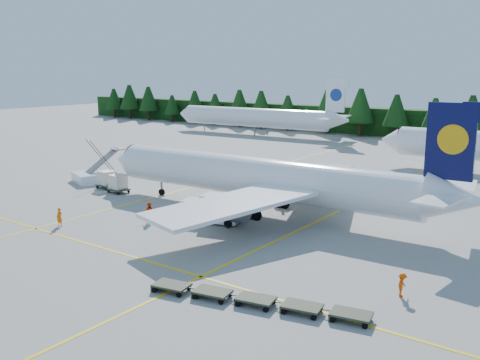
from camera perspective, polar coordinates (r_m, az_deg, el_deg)
The scene contains 14 objects.
ground at distance 46.72m, azimuth -5.08°, elevation -6.40°, with size 320.00×320.00×0.00m, color gray.
taxi_stripe_a at distance 70.25m, azimuth -2.99°, elevation -0.21°, with size 0.25×120.00×0.01m, color yellow.
taxi_stripe_b at distance 60.00m, azimuth 12.04°, elevation -2.52°, with size 0.25×120.00×0.01m, color yellow.
taxi_stripe_cross at distance 42.65m, azimuth -10.44°, elevation -8.34°, with size 80.00×0.25×0.01m, color yellow.
treeline_hedge at distance 119.57m, azimuth 21.77°, elevation 5.36°, with size 220.00×4.00×6.00m, color black.
airliner_navy at distance 55.24m, azimuth 1.11°, elevation 0.31°, with size 40.90×33.64×11.89m.
airliner_far_left at distance 122.58m, azimuth 0.93°, elevation 6.75°, with size 43.00×6.41×12.50m.
airstairs at distance 72.62m, azimuth -15.90°, elevation 0.49°, with size 5.55×7.21×4.25m.
service_truck at distance 51.60m, azimuth -3.09°, elevation -3.04°, with size 6.06×3.42×2.76m.
dolly_train at distance 34.21m, azimuth 1.69°, elevation -12.52°, with size 14.10×4.96×0.14m.
uld_pair at distance 66.80m, azimuth -13.46°, elevation -0.06°, with size 5.50×2.76×1.84m.
crew_a at distance 53.07m, azimuth -18.70°, elevation -3.77°, with size 0.65×0.43×1.78m, color #FB6705.
crew_b at distance 52.51m, azimuth -9.67°, elevation -3.39°, with size 0.93×0.73×1.91m, color #F63B05.
crew_c at distance 36.76m, azimuth 16.90°, elevation -10.66°, with size 0.67×0.45×1.62m, color #ED4F04.
Camera 1 is at (29.36, -33.34, 14.47)m, focal length 40.00 mm.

